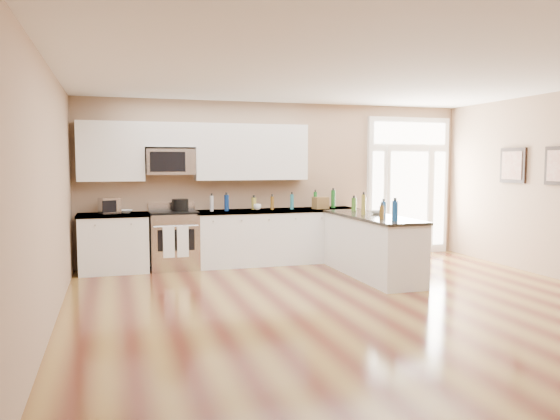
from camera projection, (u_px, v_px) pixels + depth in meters
The scene contains 20 objects.
ground at pixel (386, 321), 6.04m from camera, with size 8.00×8.00×0.00m, color #582618.
room_shell at pixel (389, 166), 5.89m from camera, with size 8.00×8.00×8.00m.
back_cabinet_left at pixel (114, 245), 8.68m from camera, with size 1.10×0.66×0.94m.
back_cabinet_right at pixel (277, 238), 9.47m from camera, with size 2.85×0.66×0.94m.
peninsula_cabinet at pixel (371, 248), 8.40m from camera, with size 0.69×2.32×0.94m.
upper_cabinet_left at pixel (111, 151), 8.69m from camera, with size 1.04×0.33×0.95m, color white.
upper_cabinet_right at pixel (251, 152), 9.36m from camera, with size 1.94×0.33×0.95m, color white.
upper_cabinet_short at pixel (170, 135), 8.93m from camera, with size 0.82×0.33×0.40m, color white.
microwave at pixel (170, 162), 8.93m from camera, with size 0.78×0.41×0.42m.
entry_door at pixel (408, 186), 10.43m from camera, with size 1.70×0.10×2.60m.
wall_art_near at pixel (513, 165), 9.00m from camera, with size 0.05×0.58×0.58m.
wall_art_far at pixel (560, 166), 8.04m from camera, with size 0.05×0.58×0.58m.
kitchen_range at pixel (174, 240), 8.95m from camera, with size 0.77×0.69×1.08m.
stockpot at pixel (180, 205), 9.01m from camera, with size 0.27×0.27×0.21m, color black.
toaster_oven at pixel (109, 206), 8.63m from camera, with size 0.29×0.23×0.25m, color silver.
cardboard_box at pixel (320, 203), 9.54m from camera, with size 0.25×0.18×0.21m, color brown.
bowl_left at pixel (126, 211), 8.76m from camera, with size 0.20×0.20×0.05m, color white.
bowl_peninsula at pixel (377, 212), 8.55m from camera, with size 0.19×0.19×0.06m, color white.
cup_counter at pixel (257, 207), 9.30m from camera, with size 0.13×0.13×0.10m, color white.
counter_bottles at pixel (319, 204), 8.88m from camera, with size 2.40×2.44×0.31m.
Camera 1 is at (-2.85, -5.31, 1.75)m, focal length 35.00 mm.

